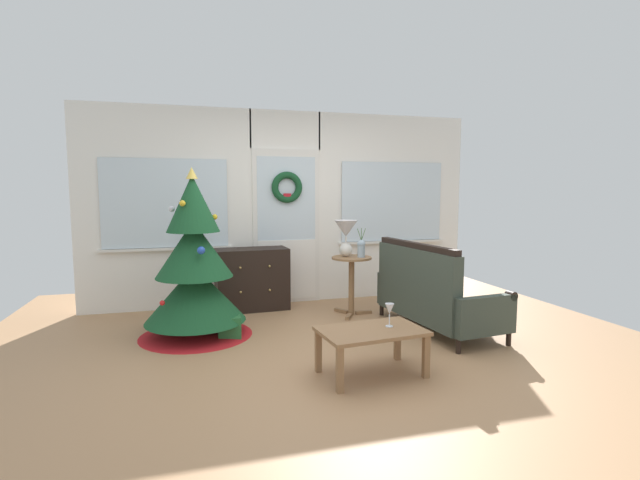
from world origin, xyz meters
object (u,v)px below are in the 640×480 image
object	(u,v)px
dresser_cabinet	(252,279)
coffee_table	(371,336)
christmas_tree	(195,273)
side_table	(351,274)
flower_vase	(361,248)
wine_glass	(390,310)
gift_box	(229,327)
settee_sofa	(431,296)
table_lamp	(346,233)

from	to	relation	value
dresser_cabinet	coffee_table	xyz separation A→B (m)	(0.67, -2.38, -0.06)
christmas_tree	side_table	size ratio (longest dim) A/B	2.44
flower_vase	wine_glass	world-z (taller)	flower_vase
christmas_tree	flower_vase	world-z (taller)	christmas_tree
christmas_tree	wine_glass	world-z (taller)	christmas_tree
side_table	coffee_table	world-z (taller)	side_table
gift_box	wine_glass	bearing A→B (deg)	-45.43
dresser_cabinet	settee_sofa	xyz separation A→B (m)	(1.75, -1.40, -0.01)
table_lamp	flower_vase	xyz separation A→B (m)	(0.16, -0.10, -0.17)
side_table	table_lamp	size ratio (longest dim) A/B	1.62
side_table	table_lamp	bearing A→B (deg)	146.31
table_lamp	gift_box	xyz separation A→B (m)	(-1.44, -0.56, -0.88)
dresser_cabinet	settee_sofa	world-z (taller)	settee_sofa
coffee_table	wine_glass	world-z (taller)	wine_glass
table_lamp	flower_vase	distance (m)	0.25
coffee_table	christmas_tree	bearing A→B (deg)	133.24
flower_vase	christmas_tree	bearing A→B (deg)	-172.24
christmas_tree	wine_glass	xyz separation A→B (m)	(1.54, -1.43, -0.13)
dresser_cabinet	side_table	xyz separation A→B (m)	(1.13, -0.60, 0.12)
gift_box	table_lamp	bearing A→B (deg)	21.06
side_table	gift_box	xyz separation A→B (m)	(-1.50, -0.52, -0.39)
flower_vase	wine_glass	xyz separation A→B (m)	(-0.38, -1.69, -0.31)
table_lamp	flower_vase	size ratio (longest dim) A/B	1.26
settee_sofa	flower_vase	bearing A→B (deg)	125.03
christmas_tree	flower_vase	xyz separation A→B (m)	(1.93, 0.26, 0.17)
wine_glass	dresser_cabinet	bearing A→B (deg)	109.68
settee_sofa	flower_vase	world-z (taller)	flower_vase
settee_sofa	flower_vase	distance (m)	1.02
flower_vase	gift_box	bearing A→B (deg)	-164.13
settee_sofa	coffee_table	size ratio (longest dim) A/B	1.82
dresser_cabinet	table_lamp	size ratio (longest dim) A/B	2.10
settee_sofa	wine_glass	bearing A→B (deg)	-133.65
coffee_table	wine_glass	bearing A→B (deg)	9.95
side_table	flower_vase	xyz separation A→B (m)	(0.10, -0.06, 0.32)
coffee_table	flower_vase	bearing A→B (deg)	72.16
dresser_cabinet	coffee_table	bearing A→B (deg)	-74.26
dresser_cabinet	settee_sofa	bearing A→B (deg)	-38.73
wine_glass	table_lamp	bearing A→B (deg)	82.86
side_table	christmas_tree	bearing A→B (deg)	-169.99
flower_vase	wine_glass	distance (m)	1.76
side_table	flower_vase	distance (m)	0.35
christmas_tree	dresser_cabinet	xyz separation A→B (m)	(0.70, 0.92, -0.27)
flower_vase	coffee_table	size ratio (longest dim) A/B	0.39
wine_glass	side_table	bearing A→B (deg)	80.78
dresser_cabinet	wine_glass	size ratio (longest dim) A/B	4.73
coffee_table	dresser_cabinet	bearing A→B (deg)	105.74
side_table	flower_vase	bearing A→B (deg)	-30.96
dresser_cabinet	table_lamp	bearing A→B (deg)	-27.60
gift_box	dresser_cabinet	bearing A→B (deg)	71.23
side_table	coffee_table	size ratio (longest dim) A/B	0.80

